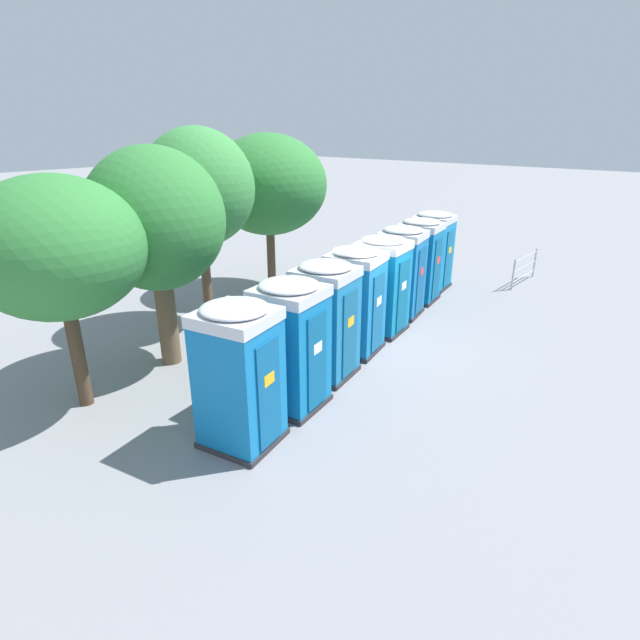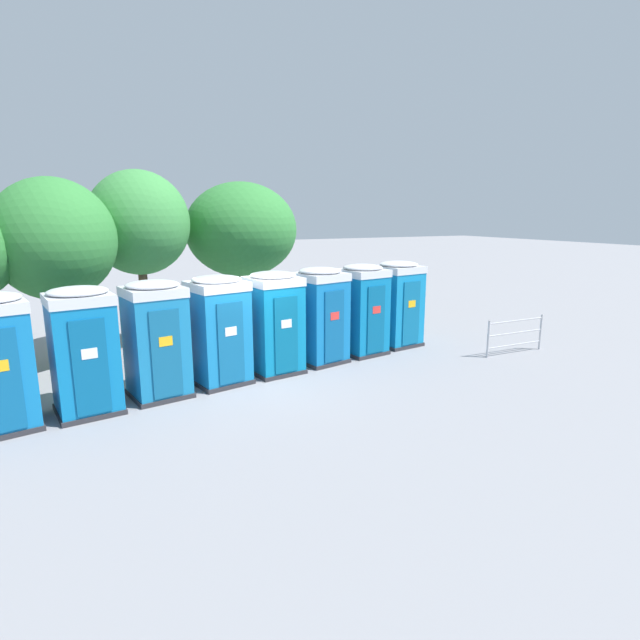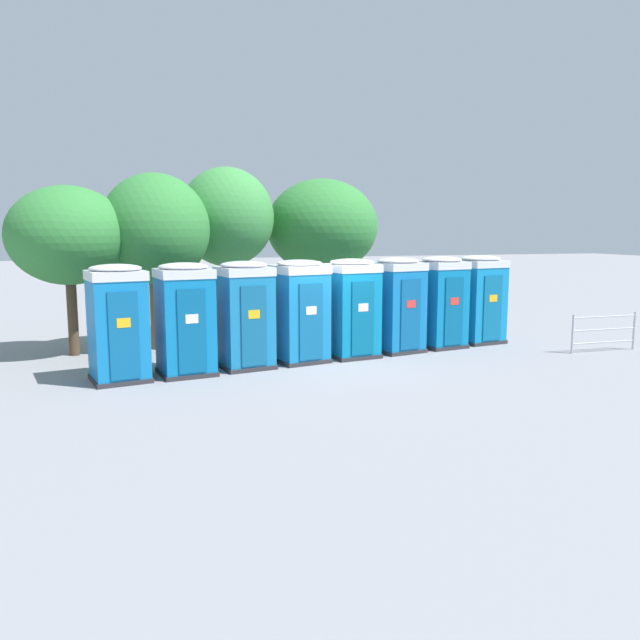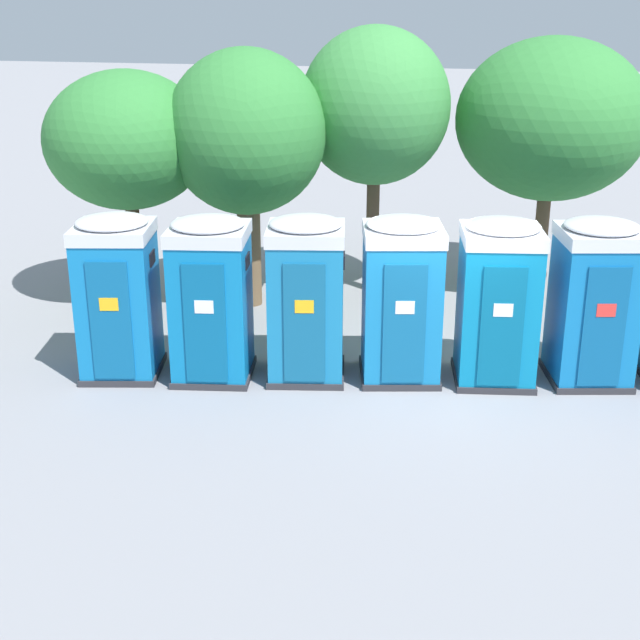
% 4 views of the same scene
% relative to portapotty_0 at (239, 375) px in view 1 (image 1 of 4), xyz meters
% --- Properties ---
extents(ground_plane, '(120.00, 120.00, 0.00)m').
position_rel_portapotty_0_xyz_m(ground_plane, '(5.03, 0.77, -1.28)').
color(ground_plane, gray).
extents(portapotty_0, '(1.39, 1.41, 2.54)m').
position_rel_portapotty_0_xyz_m(portapotty_0, '(0.00, 0.00, 0.00)').
color(portapotty_0, '#2D2D33').
rests_on(portapotty_0, ground).
extents(portapotty_1, '(1.36, 1.37, 2.54)m').
position_rel_portapotty_0_xyz_m(portapotty_1, '(1.44, 0.19, -0.00)').
color(portapotty_1, '#2D2D33').
rests_on(portapotty_1, ground).
extents(portapotty_2, '(1.38, 1.39, 2.54)m').
position_rel_portapotty_0_xyz_m(portapotty_2, '(2.86, 0.51, -0.00)').
color(portapotty_2, '#2D2D33').
rests_on(portapotty_2, ground).
extents(portapotty_3, '(1.43, 1.43, 2.54)m').
position_rel_portapotty_0_xyz_m(portapotty_3, '(4.28, 0.79, -0.00)').
color(portapotty_3, '#2D2D33').
rests_on(portapotty_3, ground).
extents(portapotty_4, '(1.36, 1.37, 2.54)m').
position_rel_portapotty_0_xyz_m(portapotty_4, '(5.72, 0.98, -0.00)').
color(portapotty_4, '#2D2D33').
rests_on(portapotty_4, ground).
extents(portapotty_5, '(1.42, 1.43, 2.54)m').
position_rel_portapotty_0_xyz_m(portapotty_5, '(7.15, 1.29, -0.00)').
color(portapotty_5, '#2D2D33').
rests_on(portapotty_5, ground).
extents(portapotty_6, '(1.34, 1.38, 2.54)m').
position_rel_portapotty_0_xyz_m(portapotty_6, '(8.58, 1.53, 0.00)').
color(portapotty_6, '#2D2D33').
rests_on(portapotty_6, ground).
extents(portapotty_7, '(1.39, 1.37, 2.54)m').
position_rel_portapotty_0_xyz_m(portapotty_7, '(9.99, 1.86, -0.00)').
color(portapotty_7, '#2D2D33').
rests_on(portapotty_7, ground).
extents(street_tree_0, '(3.03, 3.03, 4.39)m').
position_rel_portapotty_0_xyz_m(street_tree_0, '(-1.16, 3.31, 1.83)').
color(street_tree_0, '#4C3826').
rests_on(street_tree_0, ground).
extents(street_tree_1, '(3.65, 3.65, 4.93)m').
position_rel_portapotty_0_xyz_m(street_tree_1, '(6.45, 5.81, 2.09)').
color(street_tree_1, brown).
rests_on(street_tree_1, ground).
extents(street_tree_2, '(2.92, 2.92, 4.78)m').
position_rel_portapotty_0_xyz_m(street_tree_2, '(1.02, 3.63, 1.97)').
color(street_tree_2, brown).
rests_on(street_tree_2, ground).
extents(street_tree_3, '(2.84, 2.84, 5.13)m').
position_rel_portapotty_0_xyz_m(street_tree_3, '(3.17, 4.96, 2.35)').
color(street_tree_3, brown).
rests_on(street_tree_3, ground).
extents(event_barrier, '(2.06, 0.08, 1.05)m').
position_rel_portapotty_0_xyz_m(event_barrier, '(12.48, -0.40, -0.72)').
color(event_barrier, '#B7B7BC').
rests_on(event_barrier, ground).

